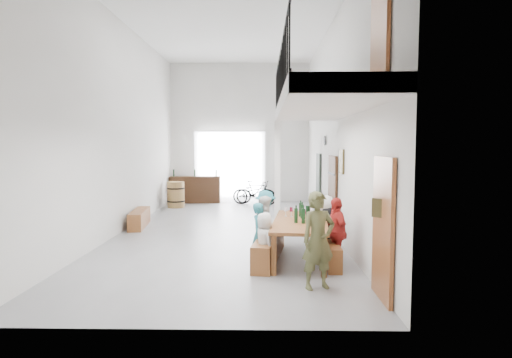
{
  "coord_description": "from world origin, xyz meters",
  "views": [
    {
      "loc": [
        0.96,
        -11.08,
        2.27
      ],
      "look_at": [
        0.77,
        -0.5,
        1.43
      ],
      "focal_mm": 30.0,
      "sensor_mm": 36.0,
      "label": 1
    }
  ],
  "objects_px": {
    "bench_inner": "(269,248)",
    "bicycle_near": "(255,193)",
    "tasting_table": "(300,224)",
    "oak_barrel": "(176,195)",
    "serving_counter": "(195,190)",
    "side_bench": "(139,218)",
    "host_standing": "(318,240)"
  },
  "relations": [
    {
      "from": "bench_inner",
      "to": "side_bench",
      "type": "height_order",
      "value": "bench_inner"
    },
    {
      "from": "tasting_table",
      "to": "serving_counter",
      "type": "xyz_separation_m",
      "value": [
        -3.43,
        8.4,
        -0.19
      ]
    },
    {
      "from": "serving_counter",
      "to": "oak_barrel",
      "type": "bearing_deg",
      "value": -113.97
    },
    {
      "from": "host_standing",
      "to": "bicycle_near",
      "type": "distance_m",
      "value": 9.65
    },
    {
      "from": "bench_inner",
      "to": "host_standing",
      "type": "bearing_deg",
      "value": -56.54
    },
    {
      "from": "bench_inner",
      "to": "bicycle_near",
      "type": "distance_m",
      "value": 7.93
    },
    {
      "from": "serving_counter",
      "to": "bicycle_near",
      "type": "height_order",
      "value": "serving_counter"
    },
    {
      "from": "side_bench",
      "to": "oak_barrel",
      "type": "height_order",
      "value": "oak_barrel"
    },
    {
      "from": "side_bench",
      "to": "bicycle_near",
      "type": "bearing_deg",
      "value": 55.42
    },
    {
      "from": "tasting_table",
      "to": "serving_counter",
      "type": "bearing_deg",
      "value": 118.51
    },
    {
      "from": "oak_barrel",
      "to": "host_standing",
      "type": "height_order",
      "value": "host_standing"
    },
    {
      "from": "oak_barrel",
      "to": "host_standing",
      "type": "bearing_deg",
      "value": -65.15
    },
    {
      "from": "tasting_table",
      "to": "host_standing",
      "type": "relative_size",
      "value": 1.7
    },
    {
      "from": "bicycle_near",
      "to": "side_bench",
      "type": "bearing_deg",
      "value": 159.22
    },
    {
      "from": "side_bench",
      "to": "serving_counter",
      "type": "xyz_separation_m",
      "value": [
        0.75,
        5.04,
        0.29
      ]
    },
    {
      "from": "oak_barrel",
      "to": "serving_counter",
      "type": "distance_m",
      "value": 1.4
    },
    {
      "from": "side_bench",
      "to": "oak_barrel",
      "type": "xyz_separation_m",
      "value": [
        0.25,
        3.72,
        0.24
      ]
    },
    {
      "from": "oak_barrel",
      "to": "bicycle_near",
      "type": "relative_size",
      "value": 0.54
    },
    {
      "from": "oak_barrel",
      "to": "bicycle_near",
      "type": "xyz_separation_m",
      "value": [
        2.86,
        0.79,
        -0.02
      ]
    },
    {
      "from": "serving_counter",
      "to": "side_bench",
      "type": "bearing_deg",
      "value": -101.77
    },
    {
      "from": "side_bench",
      "to": "bicycle_near",
      "type": "distance_m",
      "value": 5.49
    },
    {
      "from": "bicycle_near",
      "to": "oak_barrel",
      "type": "bearing_deg",
      "value": 119.29
    },
    {
      "from": "tasting_table",
      "to": "bench_inner",
      "type": "bearing_deg",
      "value": -170.05
    },
    {
      "from": "bench_inner",
      "to": "oak_barrel",
      "type": "relative_size",
      "value": 2.32
    },
    {
      "from": "tasting_table",
      "to": "side_bench",
      "type": "height_order",
      "value": "tasting_table"
    },
    {
      "from": "bicycle_near",
      "to": "tasting_table",
      "type": "bearing_deg",
      "value": -158.45
    },
    {
      "from": "tasting_table",
      "to": "bicycle_near",
      "type": "height_order",
      "value": "bicycle_near"
    },
    {
      "from": "side_bench",
      "to": "oak_barrel",
      "type": "relative_size",
      "value": 1.75
    },
    {
      "from": "serving_counter",
      "to": "tasting_table",
      "type": "bearing_deg",
      "value": -71.05
    },
    {
      "from": "bench_inner",
      "to": "bicycle_near",
      "type": "bearing_deg",
      "value": 102.13
    },
    {
      "from": "bench_inner",
      "to": "bicycle_near",
      "type": "relative_size",
      "value": 1.26
    },
    {
      "from": "host_standing",
      "to": "bicycle_near",
      "type": "height_order",
      "value": "host_standing"
    }
  ]
}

